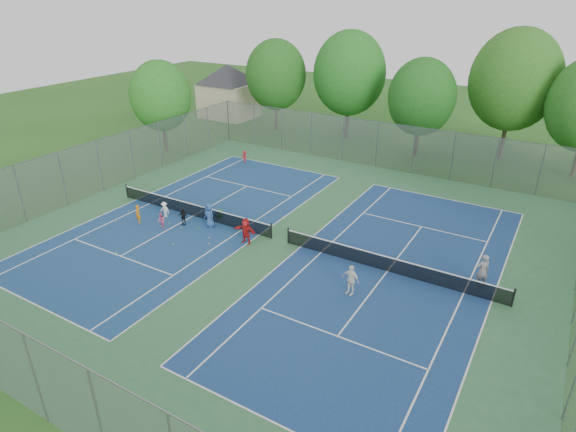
% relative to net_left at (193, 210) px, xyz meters
% --- Properties ---
extents(ground, '(120.00, 120.00, 0.00)m').
position_rel_net_left_xyz_m(ground, '(7.00, 0.00, -0.46)').
color(ground, '#26591B').
rests_on(ground, ground).
extents(court_pad, '(32.00, 32.00, 0.01)m').
position_rel_net_left_xyz_m(court_pad, '(7.00, 0.00, -0.45)').
color(court_pad, '#316940').
rests_on(court_pad, ground).
extents(court_left, '(10.97, 23.77, 0.01)m').
position_rel_net_left_xyz_m(court_left, '(0.00, 0.00, -0.44)').
color(court_left, navy).
rests_on(court_left, court_pad).
extents(court_right, '(10.97, 23.77, 0.01)m').
position_rel_net_left_xyz_m(court_right, '(14.00, 0.00, -0.44)').
color(court_right, navy).
rests_on(court_right, court_pad).
extents(net_left, '(12.87, 0.10, 0.91)m').
position_rel_net_left_xyz_m(net_left, '(0.00, 0.00, 0.00)').
color(net_left, black).
rests_on(net_left, ground).
extents(net_right, '(12.87, 0.10, 0.91)m').
position_rel_net_left_xyz_m(net_right, '(14.00, 0.00, 0.00)').
color(net_right, black).
rests_on(net_right, ground).
extents(fence_north, '(32.00, 0.10, 4.00)m').
position_rel_net_left_xyz_m(fence_north, '(7.00, 16.00, 1.54)').
color(fence_north, gray).
rests_on(fence_north, ground).
extents(fence_south, '(32.00, 0.10, 4.00)m').
position_rel_net_left_xyz_m(fence_south, '(7.00, -16.00, 1.54)').
color(fence_south, gray).
rests_on(fence_south, ground).
extents(fence_west, '(0.10, 32.00, 4.00)m').
position_rel_net_left_xyz_m(fence_west, '(-9.00, 0.00, 1.54)').
color(fence_west, gray).
rests_on(fence_west, ground).
extents(house, '(11.03, 11.03, 7.30)m').
position_rel_net_left_xyz_m(house, '(-15.00, 24.00, 3.76)').
color(house, '#B7A88C').
rests_on(house, ground).
extents(tree_nw, '(6.40, 6.40, 9.58)m').
position_rel_net_left_xyz_m(tree_nw, '(-7.00, 22.00, 5.44)').
color(tree_nw, '#443326').
rests_on(tree_nw, ground).
extents(tree_nl, '(7.20, 7.20, 10.69)m').
position_rel_net_left_xyz_m(tree_nl, '(1.00, 23.00, 6.09)').
color(tree_nl, '#443326').
rests_on(tree_nl, ground).
extents(tree_nc, '(6.00, 6.00, 8.85)m').
position_rel_net_left_xyz_m(tree_nc, '(9.00, 21.00, 4.94)').
color(tree_nc, '#443326').
rests_on(tree_nc, ground).
extents(tree_nr, '(7.60, 7.60, 11.42)m').
position_rel_net_left_xyz_m(tree_nr, '(16.00, 24.00, 6.59)').
color(tree_nr, '#443326').
rests_on(tree_nr, ground).
extents(tree_side_w, '(5.60, 5.60, 8.47)m').
position_rel_net_left_xyz_m(tree_side_w, '(-12.00, 10.00, 4.79)').
color(tree_side_w, '#443326').
rests_on(tree_side_w, ground).
extents(ball_crate, '(0.45, 0.45, 0.29)m').
position_rel_net_left_xyz_m(ball_crate, '(1.23, 0.66, -0.31)').
color(ball_crate, '#1751B1').
rests_on(ball_crate, ground).
extents(ball_hopper, '(0.38, 0.38, 0.57)m').
position_rel_net_left_xyz_m(ball_hopper, '(1.74, 0.76, -0.17)').
color(ball_hopper, '#227C35').
rests_on(ball_hopper, ground).
extents(student_a, '(0.54, 0.43, 1.29)m').
position_rel_net_left_xyz_m(student_a, '(-2.39, -2.67, 0.19)').
color(student_a, orange).
rests_on(student_a, ground).
extents(student_b, '(0.61, 0.54, 1.07)m').
position_rel_net_left_xyz_m(student_b, '(-0.53, -2.43, 0.08)').
color(student_b, '#E95A90').
rests_on(student_b, ground).
extents(student_c, '(0.73, 0.45, 1.11)m').
position_rel_net_left_xyz_m(student_c, '(-1.56, -1.07, 0.10)').
color(student_c, white).
rests_on(student_c, ground).
extents(student_d, '(0.72, 0.39, 1.16)m').
position_rel_net_left_xyz_m(student_d, '(0.36, -1.35, 0.12)').
color(student_d, black).
rests_on(student_d, ground).
extents(student_e, '(0.86, 0.64, 1.61)m').
position_rel_net_left_xyz_m(student_e, '(1.99, -0.63, 0.35)').
color(student_e, '#274D8F').
rests_on(student_e, ground).
extents(student_f, '(1.55, 0.51, 1.67)m').
position_rel_net_left_xyz_m(student_f, '(5.36, -1.28, 0.38)').
color(student_f, red).
rests_on(student_f, ground).
extents(child_far_baseline, '(0.73, 0.46, 1.08)m').
position_rel_net_left_xyz_m(child_far_baseline, '(-3.50, 11.06, 0.09)').
color(child_far_baseline, maroon).
rests_on(child_far_baseline, ground).
extents(instructor, '(0.82, 0.78, 1.89)m').
position_rel_net_left_xyz_m(instructor, '(18.67, 1.10, 0.49)').
color(instructor, gray).
rests_on(instructor, ground).
extents(teen_court_b, '(1.04, 0.56, 1.68)m').
position_rel_net_left_xyz_m(teen_court_b, '(13.08, -3.01, 0.38)').
color(teen_court_b, white).
rests_on(teen_court_b, ground).
extents(tennis_ball_0, '(0.07, 0.07, 0.07)m').
position_rel_net_left_xyz_m(tennis_ball_0, '(3.52, -2.60, -0.42)').
color(tennis_ball_0, '#CDF438').
rests_on(tennis_ball_0, ground).
extents(tennis_ball_1, '(0.07, 0.07, 0.07)m').
position_rel_net_left_xyz_m(tennis_ball_1, '(-3.85, -3.36, -0.42)').
color(tennis_ball_1, '#B2D631').
rests_on(tennis_ball_1, ground).
extents(tennis_ball_2, '(0.07, 0.07, 0.07)m').
position_rel_net_left_xyz_m(tennis_ball_2, '(3.04, -1.99, -0.42)').
color(tennis_ball_2, '#B9D932').
rests_on(tennis_ball_2, ground).
extents(tennis_ball_3, '(0.07, 0.07, 0.07)m').
position_rel_net_left_xyz_m(tennis_ball_3, '(0.57, -1.86, -0.42)').
color(tennis_ball_3, '#C0E134').
rests_on(tennis_ball_3, ground).
extents(tennis_ball_4, '(0.07, 0.07, 0.07)m').
position_rel_net_left_xyz_m(tennis_ball_4, '(-0.67, -2.34, -0.42)').
color(tennis_ball_4, yellow).
rests_on(tennis_ball_4, ground).
extents(tennis_ball_5, '(0.07, 0.07, 0.07)m').
position_rel_net_left_xyz_m(tennis_ball_5, '(-4.38, -1.74, -0.42)').
color(tennis_ball_5, '#E2F238').
rests_on(tennis_ball_5, ground).
extents(tennis_ball_6, '(0.07, 0.07, 0.07)m').
position_rel_net_left_xyz_m(tennis_ball_6, '(1.59, -1.33, -0.42)').
color(tennis_ball_6, gold).
rests_on(tennis_ball_6, ground).
extents(tennis_ball_7, '(0.07, 0.07, 0.07)m').
position_rel_net_left_xyz_m(tennis_ball_7, '(-0.57, -1.73, -0.42)').
color(tennis_ball_7, '#AED130').
rests_on(tennis_ball_7, ground).
extents(tennis_ball_8, '(0.07, 0.07, 0.07)m').
position_rel_net_left_xyz_m(tennis_ball_8, '(4.14, -4.28, -0.42)').
color(tennis_ball_8, gold).
rests_on(tennis_ball_8, ground).
extents(tennis_ball_9, '(0.07, 0.07, 0.07)m').
position_rel_net_left_xyz_m(tennis_ball_9, '(1.65, -3.75, -0.42)').
color(tennis_ball_9, '#B0D531').
rests_on(tennis_ball_9, ground).
extents(tennis_ball_10, '(0.07, 0.07, 0.07)m').
position_rel_net_left_xyz_m(tennis_ball_10, '(-0.45, -6.32, -0.42)').
color(tennis_ball_10, '#CADE33').
rests_on(tennis_ball_10, ground).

